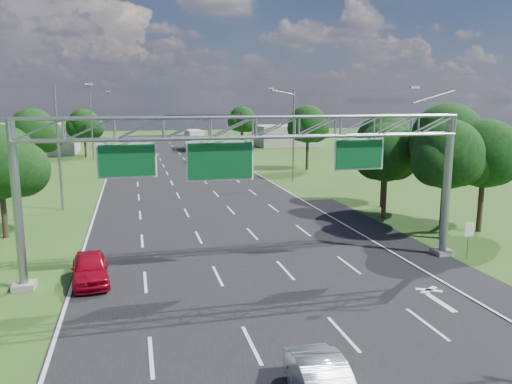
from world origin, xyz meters
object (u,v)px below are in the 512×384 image
object	(u,v)px
sign_gantry	(256,139)
box_truck	(195,141)
red_coupe	(90,268)
regulatory_sign	(469,233)
traffic_signal	(219,124)

from	to	relation	value
sign_gantry	box_truck	distance (m)	66.08
red_coupe	sign_gantry	bearing A→B (deg)	-6.65
sign_gantry	regulatory_sign	distance (m)	13.25
sign_gantry	red_coupe	bearing A→B (deg)	178.91
traffic_signal	box_truck	world-z (taller)	traffic_signal
regulatory_sign	red_coupe	xyz separation A→B (m)	(-20.40, 1.18, -0.78)
sign_gantry	regulatory_sign	size ratio (longest dim) A/B	11.19
traffic_signal	box_truck	size ratio (longest dim) A/B	1.30
box_truck	sign_gantry	bearing A→B (deg)	-96.63
sign_gantry	box_truck	size ratio (longest dim) A/B	2.50
regulatory_sign	red_coupe	size ratio (longest dim) A/B	0.49
regulatory_sign	sign_gantry	bearing A→B (deg)	175.17
regulatory_sign	box_truck	distance (m)	67.10
traffic_signal	box_truck	distance (m)	13.36
sign_gantry	traffic_signal	world-z (taller)	sign_gantry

